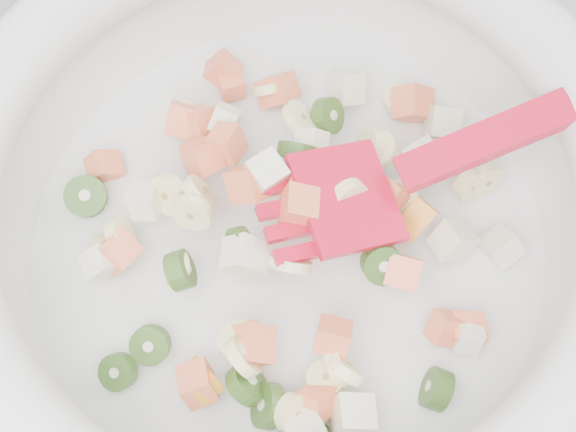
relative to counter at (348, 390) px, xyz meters
name	(u,v)px	position (x,y,z in m)	size (l,w,h in m)	color
counter	(348,390)	(0.00, 0.00, 0.00)	(2.00, 0.60, 0.90)	#A2A2A7
mixing_bowl	(289,205)	(-0.07, 0.02, 0.52)	(0.50, 0.43, 0.13)	silver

